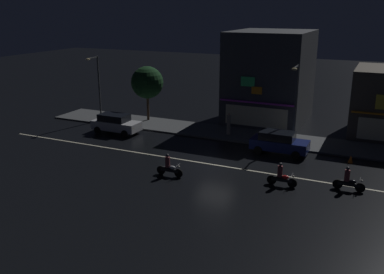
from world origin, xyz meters
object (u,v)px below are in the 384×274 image
Objects in this scene: streetlamp_west at (97,82)px; traffic_cone at (351,159)px; motorcycle_opposite_lane at (281,176)px; motorcycle_following at (169,167)px; pedestrian_on_sidewalk at (229,124)px; streetlamp_mid at (295,97)px; parked_car_trailing at (279,142)px; motorcycle_lead at (348,181)px; parked_car_near_kerb at (116,123)px.

streetlamp_west is 11.21× the size of traffic_cone.
streetlamp_west is 3.24× the size of motorcycle_opposite_lane.
traffic_cone is at bearing -142.86° from motorcycle_following.
pedestrian_on_sidewalk reaches higher than motorcycle_opposite_lane.
streetlamp_mid is at bearing -84.35° from motorcycle_opposite_lane.
motorcycle_opposite_lane is 7.14m from traffic_cone.
motorcycle_following is 13.14m from traffic_cone.
streetlamp_mid reaches higher than traffic_cone.
motorcycle_following is (-0.39, -10.32, -0.38)m from pedestrian_on_sidewalk.
motorcycle_lead is (5.51, -5.13, -0.24)m from parked_car_trailing.
motorcycle_lead is (10.57, -7.85, -0.38)m from pedestrian_on_sidewalk.
streetlamp_west is 23.86m from traffic_cone.
streetlamp_west is at bearing 174.84° from traffic_cone.
pedestrian_on_sidewalk is 0.98× the size of motorcycle_following.
parked_car_near_kerb reaches higher than motorcycle_following.
pedestrian_on_sidewalk is at bearing -179.28° from streetlamp_mid.
parked_car_near_kerb is at bearing -21.16° from motorcycle_opposite_lane.
motorcycle_opposite_lane is (7.11, 1.47, 0.00)m from motorcycle_following.
streetlamp_west is 1.43× the size of parked_car_trailing.
streetlamp_mid reaches higher than parked_car_trailing.
streetlamp_west is 3.24× the size of motorcycle_lead.
parked_car_near_kerb is (-9.42, -3.27, -0.15)m from pedestrian_on_sidewalk.
motorcycle_lead is at bearing -57.40° from streetlamp_mid.
streetlamp_mid is 3.30× the size of motorcycle_lead.
parked_car_near_kerb is 17.08m from motorcycle_opposite_lane.
motorcycle_following is at bearing 8.32° from motorcycle_lead.
parked_car_near_kerb is 19.71m from traffic_cone.
streetlamp_mid reaches higher than motorcycle_following.
parked_car_near_kerb is at bearing -177.81° from parked_car_trailing.
motorcycle_opposite_lane is at bearing 10.30° from motorcycle_lead.
parked_car_trailing is (5.06, -2.72, -0.15)m from pedestrian_on_sidewalk.
motorcycle_opposite_lane is (1.66, -6.14, -0.24)m from parked_car_trailing.
parked_car_trailing is 2.26× the size of motorcycle_following.
streetlamp_mid is 4.14m from parked_car_trailing.
parked_car_near_kerb is 2.26× the size of motorcycle_following.
streetlamp_west reaches higher than parked_car_trailing.
motorcycle_following is (-10.97, -2.48, 0.00)m from motorcycle_lead.
traffic_cone is (4.77, -2.74, -3.62)m from streetlamp_mid.
traffic_cone is at bearing -29.91° from streetlamp_mid.
motorcycle_lead is at bearing -165.75° from motorcycle_following.
streetlamp_west reaches higher than pedestrian_on_sidewalk.
motorcycle_opposite_lane is at bearing -22.62° from streetlamp_west.
motorcycle_lead and motorcycle_opposite_lane have the same top height.
motorcycle_lead is at bearing -167.35° from motorcycle_opposite_lane.
motorcycle_opposite_lane is 3.45× the size of traffic_cone.
streetlamp_west is 3.30× the size of pedestrian_on_sidewalk.
motorcycle_opposite_lane reaches higher than traffic_cone.
motorcycle_following is 7.26m from motorcycle_opposite_lane.
streetlamp_west reaches higher than motorcycle_lead.
parked_car_near_kerb is 2.26× the size of motorcycle_lead.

